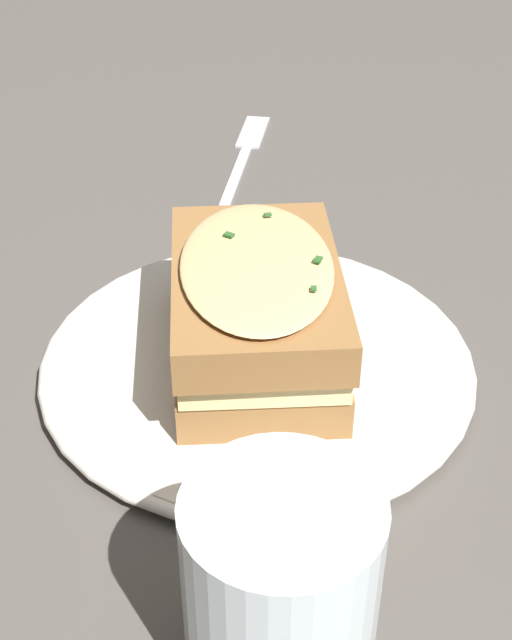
# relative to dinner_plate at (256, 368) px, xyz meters

# --- Properties ---
(ground_plane) EXTENTS (2.40, 2.40, 0.00)m
(ground_plane) POSITION_rel_dinner_plate_xyz_m (-0.00, 0.03, -0.01)
(ground_plane) COLOR #514C47
(dinner_plate) EXTENTS (0.26, 0.26, 0.01)m
(dinner_plate) POSITION_rel_dinner_plate_xyz_m (0.00, 0.00, 0.00)
(dinner_plate) COLOR silver
(dinner_plate) RESTS_ON ground_plane
(sandwich) EXTENTS (0.17, 0.12, 0.08)m
(sandwich) POSITION_rel_dinner_plate_xyz_m (0.00, 0.00, 0.04)
(sandwich) COLOR olive
(sandwich) RESTS_ON dinner_plate
(water_glass) EXTENTS (0.08, 0.08, 0.10)m
(water_glass) POSITION_rel_dinner_plate_xyz_m (0.19, 0.04, 0.04)
(water_glass) COLOR silver
(water_glass) RESTS_ON ground_plane
(fork) EXTENTS (0.18, 0.02, 0.00)m
(fork) POSITION_rel_dinner_plate_xyz_m (-0.32, -0.06, -0.01)
(fork) COLOR silver
(fork) RESTS_ON ground_plane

